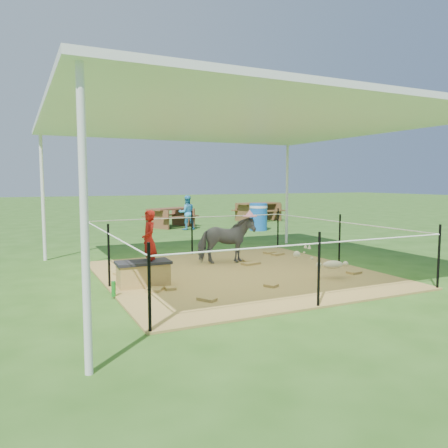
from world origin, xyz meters
name	(u,v)px	position (x,y,z in m)	size (l,w,h in m)	color
ground	(239,275)	(0.00, 0.00, 0.00)	(90.00, 90.00, 0.00)	#2D5919
hay_patch	(239,274)	(0.00, 0.00, 0.01)	(4.60, 4.60, 0.03)	brown
canopy_tent	(239,120)	(0.00, 0.00, 2.69)	(6.30, 6.30, 2.90)	silver
rope_fence	(239,239)	(0.00, 0.00, 0.64)	(4.54, 4.54, 1.00)	black
straw_bale	(143,275)	(-1.77, -0.19, 0.20)	(0.77, 0.39, 0.34)	olive
dark_cloth	(143,262)	(-1.77, -0.19, 0.40)	(0.83, 0.43, 0.04)	black
woman	(149,234)	(-1.67, -0.19, 0.84)	(0.34, 0.22, 0.93)	#AA1510
green_bottle	(114,289)	(-2.32, -0.64, 0.14)	(0.06, 0.06, 0.21)	#1A771F
pony	(226,240)	(0.21, 0.94, 0.49)	(0.50, 1.10, 0.93)	#4C4C51
pink_hat	(226,213)	(0.21, 0.94, 1.02)	(0.29, 0.29, 0.13)	pink
foal	(333,263)	(1.24, -1.04, 0.29)	(0.93, 0.52, 0.52)	beige
trash_barrel	(258,217)	(3.85, 5.98, 0.46)	(0.59, 0.59, 0.92)	#175BB3
picnic_table_near	(171,218)	(1.52, 8.26, 0.35)	(1.66, 1.20, 0.69)	#55301D
picnic_table_far	(258,212)	(5.68, 9.15, 0.38)	(1.83, 1.32, 0.76)	brown
distant_person	(187,213)	(1.75, 7.21, 0.59)	(0.57, 0.44, 1.17)	#3899D4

